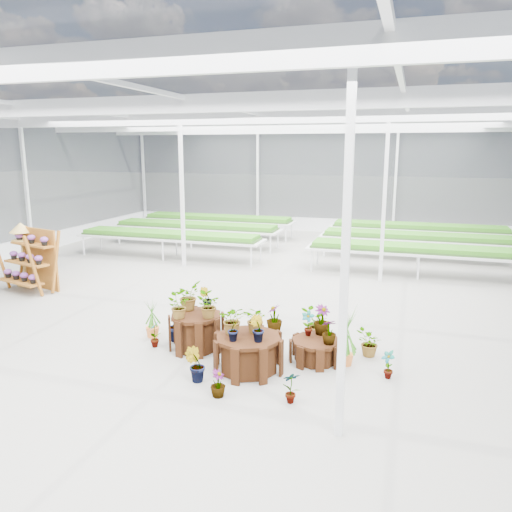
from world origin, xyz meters
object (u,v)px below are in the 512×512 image
(plinth_tall, at_px, (197,331))
(plinth_low, at_px, (316,350))
(plinth_mid, at_px, (248,353))
(bird_table, at_px, (23,254))
(shelf_rack, at_px, (28,261))

(plinth_tall, height_order, plinth_low, plinth_tall)
(plinth_tall, height_order, plinth_mid, plinth_tall)
(plinth_low, distance_m, bird_table, 8.78)
(plinth_tall, bearing_deg, bird_table, 157.13)
(bird_table, bearing_deg, shelf_rack, -40.68)
(plinth_low, relative_size, shelf_rack, 0.55)
(plinth_mid, bearing_deg, shelf_rack, 157.79)
(shelf_rack, xyz_separation_m, bird_table, (-0.49, 0.39, 0.06))
(plinth_low, bearing_deg, shelf_rack, 165.00)
(plinth_tall, distance_m, shelf_rack, 6.13)
(shelf_rack, bearing_deg, plinth_mid, -6.71)
(plinth_tall, xyz_separation_m, bird_table, (-6.19, 2.61, 0.53))
(plinth_low, relative_size, bird_table, 0.51)
(plinth_mid, relative_size, bird_table, 0.66)
(shelf_rack, relative_size, bird_table, 0.93)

